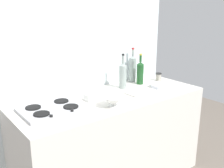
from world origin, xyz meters
TOP-DOWN VIEW (x-y plane):
  - counter_block at (0.00, 0.00)m, footprint 1.80×0.70m
  - backsplash_panel at (0.00, 0.38)m, footprint 1.90×0.06m
  - stovetop_hob at (-0.58, 0.02)m, footprint 0.49×0.36m
  - plate_stack at (0.57, -0.09)m, footprint 0.23×0.23m
  - wine_bottle_leftmost at (0.50, 0.28)m, footprint 0.08×0.08m
  - wine_bottle_mid_left at (0.25, 0.15)m, footprint 0.07×0.07m
  - wine_bottle_mid_right at (0.49, 0.15)m, footprint 0.07×0.07m
  - mixing_bowl at (-0.15, -0.21)m, footprint 0.19×0.19m
  - butter_dish at (-0.19, 0.04)m, footprint 0.14×0.10m
  - condiment_jar_front at (0.75, 0.12)m, footprint 0.06×0.06m
  - cutting_board at (0.28, -0.08)m, footprint 0.29×0.16m

SIDE VIEW (x-z plane):
  - counter_block at x=0.00m, z-range 0.00..0.90m
  - cutting_board at x=0.28m, z-range 0.90..0.92m
  - stovetop_hob at x=-0.58m, z-range 0.89..0.93m
  - plate_stack at x=0.57m, z-range 0.90..0.94m
  - butter_dish at x=-0.19m, z-range 0.90..0.96m
  - condiment_jar_front at x=0.75m, z-range 0.90..0.99m
  - mixing_bowl at x=-0.15m, z-range 0.90..0.99m
  - wine_bottle_mid_right at x=0.49m, z-range 0.86..1.19m
  - wine_bottle_mid_left at x=0.25m, z-range 0.86..1.21m
  - wine_bottle_leftmost at x=0.50m, z-range 0.86..1.23m
  - backsplash_panel at x=0.00m, z-range 0.00..2.15m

